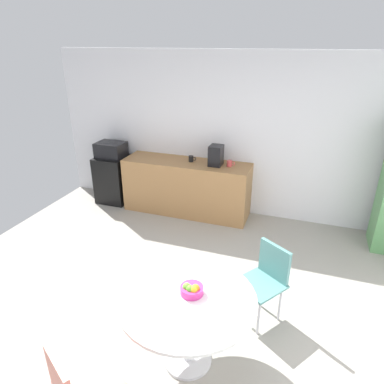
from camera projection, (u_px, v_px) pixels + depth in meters
The scene contains 11 objects.
ground_plane at pixel (153, 332), 3.49m from camera, with size 6.00×6.00×0.00m, color #9E998E.
wall_back at pixel (228, 136), 5.55m from camera, with size 6.00×0.10×2.60m, color silver.
counter_block at pixel (186, 187), 5.77m from camera, with size 2.10×0.60×0.90m, color #9E7042.
mini_fridge at pixel (114, 179), 6.21m from camera, with size 0.54×0.54×0.83m, color black.
microwave at pixel (111, 150), 5.99m from camera, with size 0.48×0.38×0.26m, color black.
round_table at pixel (187, 309), 2.94m from camera, with size 1.17×1.17×0.74m.
chair_teal at pixel (267, 274), 3.52m from camera, with size 0.58×0.58×0.83m.
fruit_bowl at pixel (192, 289), 2.91m from camera, with size 0.20×0.20×0.11m.
mug_white at pixel (191, 159), 5.59m from camera, with size 0.13×0.08×0.09m.
mug_green at pixel (230, 163), 5.38m from camera, with size 0.13×0.08×0.09m.
coffee_maker at pixel (216, 155), 5.38m from camera, with size 0.20×0.24×0.32m, color black.
Camera 1 is at (1.24, -2.33, 2.72)m, focal length 32.17 mm.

